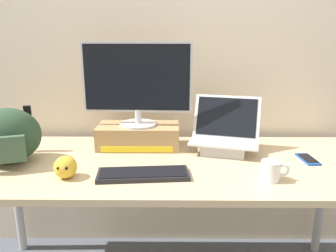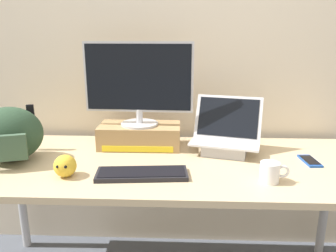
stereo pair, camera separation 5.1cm
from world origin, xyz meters
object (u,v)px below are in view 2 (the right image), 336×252
toner_box_yellow (140,136)px  external_keyboard (142,174)px  open_laptop (226,141)px  coffee_mug (270,172)px  desktop_monitor (139,83)px  cell_phone (310,161)px  messenger_backpack (10,134)px  plush_toy (65,166)px

toner_box_yellow → external_keyboard: (0.06, -0.40, -0.05)m
open_laptop → coffee_mug: size_ratio=3.21×
open_laptop → coffee_mug: open_laptop is taller
desktop_monitor → external_keyboard: 0.53m
external_keyboard → cell_phone: 0.83m
toner_box_yellow → messenger_backpack: size_ratio=1.20×
external_keyboard → plush_toy: bearing=178.0°
desktop_monitor → plush_toy: size_ratio=5.88×
cell_phone → plush_toy: (-1.14, -0.22, 0.04)m
coffee_mug → cell_phone: bearing=43.1°
desktop_monitor → cell_phone: 0.95m
toner_box_yellow → external_keyboard: 0.41m
toner_box_yellow → cell_phone: toner_box_yellow is taller
plush_toy → coffee_mug: bearing=-1.3°
external_keyboard → coffee_mug: coffee_mug is taller
toner_box_yellow → cell_phone: bearing=-13.1°
messenger_backpack → coffee_mug: messenger_backpack is taller
external_keyboard → desktop_monitor: bearing=93.5°
messenger_backpack → open_laptop: bearing=-8.6°
desktop_monitor → plush_toy: 0.59m
cell_phone → open_laptop: bearing=158.3°
cell_phone → plush_toy: plush_toy is taller
desktop_monitor → messenger_backpack: size_ratio=1.58×
desktop_monitor → open_laptop: size_ratio=1.46×
desktop_monitor → plush_toy: bearing=-121.3°
desktop_monitor → coffee_mug: bearing=-33.3°
coffee_mug → cell_phone: coffee_mug is taller
messenger_backpack → coffee_mug: bearing=-26.6°
toner_box_yellow → desktop_monitor: (-0.00, -0.00, 0.29)m
open_laptop → toner_box_yellow: bearing=-174.6°
toner_box_yellow → coffee_mug: size_ratio=3.57×
external_keyboard → cell_phone: size_ratio=2.61×
coffee_mug → cell_phone: size_ratio=0.79×
coffee_mug → cell_phone: (0.25, 0.24, -0.04)m
desktop_monitor → coffee_mug: (0.61, -0.44, -0.31)m
open_laptop → desktop_monitor: bearing=-174.4°
toner_box_yellow → coffee_mug: bearing=-35.8°
coffee_mug → desktop_monitor: bearing=144.3°
desktop_monitor → open_laptop: (0.46, -0.07, -0.29)m
open_laptop → external_keyboard: 0.52m
messenger_backpack → cell_phone: (1.46, 0.04, -0.13)m
messenger_backpack → cell_phone: 1.47m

